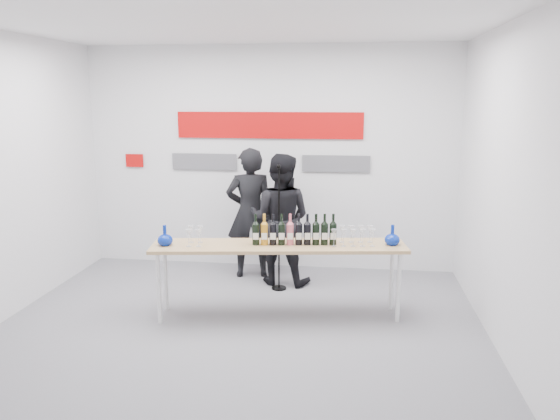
{
  "coord_description": "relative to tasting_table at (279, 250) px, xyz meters",
  "views": [
    {
      "loc": [
        1.1,
        -5.28,
        2.33
      ],
      "look_at": [
        0.37,
        0.31,
        1.15
      ],
      "focal_mm": 35.0,
      "sensor_mm": 36.0,
      "label": 1
    }
  ],
  "objects": [
    {
      "name": "ground",
      "position": [
        -0.37,
        -0.21,
        -0.74
      ],
      "size": [
        5.0,
        5.0,
        0.0
      ],
      "primitive_type": "plane",
      "color": "slate",
      "rests_on": "ground"
    },
    {
      "name": "back_wall",
      "position": [
        -0.37,
        1.79,
        0.76
      ],
      "size": [
        5.0,
        0.04,
        3.0
      ],
      "primitive_type": "cube",
      "color": "silver",
      "rests_on": "ground"
    },
    {
      "name": "signage",
      "position": [
        -0.42,
        1.76,
        1.07
      ],
      "size": [
        3.38,
        0.02,
        0.79
      ],
      "color": "#B00707",
      "rests_on": "back_wall"
    },
    {
      "name": "tasting_table",
      "position": [
        0.0,
        0.0,
        0.0
      ],
      "size": [
        2.72,
        0.89,
        0.8
      ],
      "rotation": [
        0.0,
        0.0,
        0.14
      ],
      "color": "tan",
      "rests_on": "ground"
    },
    {
      "name": "wine_bottles",
      "position": [
        0.16,
        0.01,
        0.23
      ],
      "size": [
        0.89,
        0.2,
        0.33
      ],
      "rotation": [
        0.0,
        0.0,
        0.14
      ],
      "color": "black",
      "rests_on": "tasting_table"
    },
    {
      "name": "decanter_left",
      "position": [
        -1.18,
        -0.18,
        0.17
      ],
      "size": [
        0.16,
        0.16,
        0.21
      ],
      "primitive_type": null,
      "color": "#082394",
      "rests_on": "tasting_table"
    },
    {
      "name": "decanter_right",
      "position": [
        1.18,
        0.14,
        0.17
      ],
      "size": [
        0.16,
        0.16,
        0.21
      ],
      "primitive_type": null,
      "color": "#082394",
      "rests_on": "tasting_table"
    },
    {
      "name": "glasses_left",
      "position": [
        -0.88,
        -0.12,
        0.15
      ],
      "size": [
        0.18,
        0.24,
        0.18
      ],
      "color": "silver",
      "rests_on": "tasting_table"
    },
    {
      "name": "glasses_right",
      "position": [
        0.77,
        0.11,
        0.15
      ],
      "size": [
        0.48,
        0.28,
        0.18
      ],
      "color": "silver",
      "rests_on": "tasting_table"
    },
    {
      "name": "presenter_left",
      "position": [
        -0.55,
        1.3,
        0.11
      ],
      "size": [
        0.69,
        0.54,
        1.69
      ],
      "primitive_type": "imported",
      "rotation": [
        0.0,
        0.0,
        3.37
      ],
      "color": "black",
      "rests_on": "ground"
    },
    {
      "name": "presenter_right",
      "position": [
        -0.13,
        1.09,
        0.08
      ],
      "size": [
        0.88,
        0.74,
        1.64
      ],
      "primitive_type": "imported",
      "rotation": [
        0.0,
        0.0,
        2.99
      ],
      "color": "black",
      "rests_on": "ground"
    },
    {
      "name": "mic_stand",
      "position": [
        -0.11,
        0.83,
        -0.27
      ],
      "size": [
        0.18,
        0.18,
        1.55
      ],
      "rotation": [
        0.0,
        0.0,
        -0.32
      ],
      "color": "black",
      "rests_on": "ground"
    }
  ]
}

